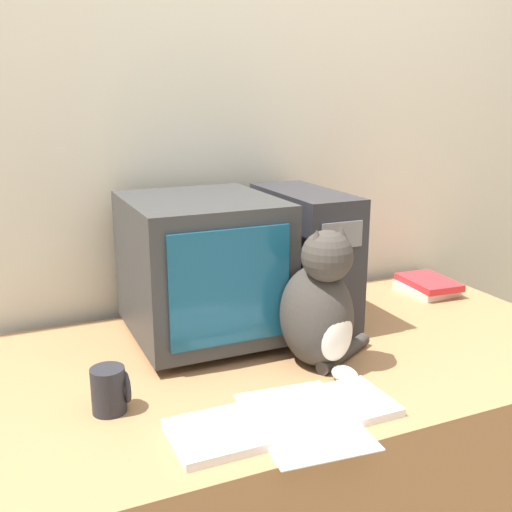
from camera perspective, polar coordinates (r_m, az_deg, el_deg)
The scene contains 10 objects.
wall_back at distance 1.91m, azimuth -2.02°, elevation 11.55°, with size 7.00×0.05×2.50m.
desk at distance 1.77m, azimuth 4.66°, elevation -19.56°, with size 1.54×0.86×0.72m.
crt_monitor at distance 1.61m, azimuth -5.18°, elevation -1.03°, with size 0.38×0.43×0.39m.
computer_tower at distance 1.75m, azimuth 4.60°, elevation 0.02°, with size 0.17×0.40×0.38m.
keyboard at distance 1.27m, azimuth 2.80°, elevation -15.11°, with size 0.48×0.17×0.02m.
cat at distance 1.46m, azimuth 6.13°, elevation -5.00°, with size 0.28×0.27×0.35m.
book_stack at distance 2.10m, azimuth 16.03°, elevation -2.72°, with size 0.16×0.21×0.05m.
pen at distance 1.29m, azimuth -2.22°, elevation -14.91°, with size 0.15×0.04×0.01m.
paper_sheet at distance 1.28m, azimuth 4.50°, elevation -15.33°, with size 0.24×0.31×0.00m.
mug at distance 1.32m, azimuth -13.72°, elevation -12.27°, with size 0.08×0.07×0.10m.
Camera 1 is at (-0.71, -0.84, 1.37)m, focal length 42.00 mm.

